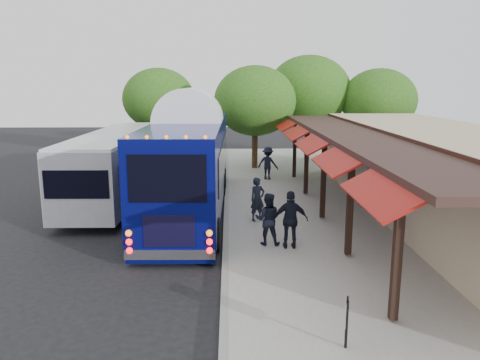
% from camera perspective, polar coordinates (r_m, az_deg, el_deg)
% --- Properties ---
extents(ground, '(90.00, 90.00, 0.00)m').
position_cam_1_polar(ground, '(14.44, -1.98, -9.96)').
color(ground, black).
rests_on(ground, ground).
extents(sidewalk, '(10.00, 40.00, 0.15)m').
position_cam_1_polar(sidewalk, '(18.82, 13.61, -4.85)').
color(sidewalk, '#9E9B93').
rests_on(sidewalk, ground).
extents(curb, '(0.20, 40.00, 0.16)m').
position_cam_1_polar(curb, '(18.20, -1.69, -5.09)').
color(curb, gray).
rests_on(curb, ground).
extents(station_shelter, '(8.15, 20.00, 3.60)m').
position_cam_1_polar(station_shelter, '(19.57, 23.48, 0.47)').
color(station_shelter, tan).
rests_on(station_shelter, ground).
extents(coach_bus, '(2.93, 12.88, 4.10)m').
position_cam_1_polar(coach_bus, '(19.57, -6.10, 2.43)').
color(coach_bus, '#070A54').
rests_on(coach_bus, ground).
extents(city_bus, '(2.70, 11.59, 3.11)m').
position_cam_1_polar(city_bus, '(22.55, -14.67, 2.10)').
color(city_bus, '#94969D').
rests_on(city_bus, ground).
extents(ped_a, '(0.73, 0.64, 1.68)m').
position_cam_1_polar(ped_a, '(17.87, 2.14, -2.36)').
color(ped_a, black).
rests_on(ped_a, sidewalk).
extents(ped_b, '(0.92, 0.77, 1.72)m').
position_cam_1_polar(ped_b, '(15.26, 3.40, -4.76)').
color(ped_b, black).
rests_on(ped_b, sidewalk).
extents(ped_c, '(1.12, 0.52, 1.87)m').
position_cam_1_polar(ped_c, '(14.98, 6.21, -4.85)').
color(ped_c, black).
rests_on(ped_c, sidewalk).
extents(ped_d, '(1.33, 1.08, 1.79)m').
position_cam_1_polar(ped_d, '(25.64, 3.42, 2.06)').
color(ped_d, black).
rests_on(ped_d, sidewalk).
extents(sign_board, '(0.15, 0.45, 1.01)m').
position_cam_1_polar(sign_board, '(9.82, 12.89, -15.88)').
color(sign_board, black).
rests_on(sign_board, sidewalk).
extents(tree_left, '(5.01, 5.01, 6.41)m').
position_cam_1_polar(tree_left, '(28.88, 1.85, 9.60)').
color(tree_left, '#382314').
rests_on(tree_left, ground).
extents(tree_mid, '(5.64, 5.64, 7.22)m').
position_cam_1_polar(tree_mid, '(32.64, 8.37, 10.68)').
color(tree_mid, '#382314').
rests_on(tree_mid, ground).
extents(tree_right, '(4.93, 4.93, 6.31)m').
position_cam_1_polar(tree_right, '(32.58, 16.57, 9.25)').
color(tree_right, '#382314').
rests_on(tree_right, ground).
extents(tree_far, '(4.99, 4.99, 6.39)m').
position_cam_1_polar(tree_far, '(33.40, -9.86, 9.70)').
color(tree_far, '#382314').
rests_on(tree_far, ground).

